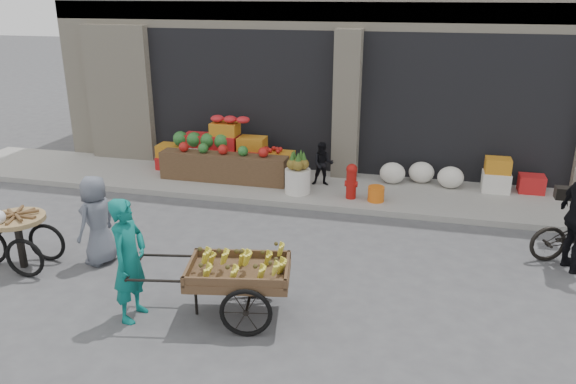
% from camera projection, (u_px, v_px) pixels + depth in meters
% --- Properties ---
extents(ground, '(80.00, 80.00, 0.00)m').
position_uv_depth(ground, '(291.00, 287.00, 8.06)').
color(ground, '#424244').
rests_on(ground, ground).
extents(sidewalk, '(18.00, 2.20, 0.12)m').
position_uv_depth(sidewalk, '(338.00, 190.00, 11.78)').
color(sidewalk, gray).
rests_on(sidewalk, ground).
extents(building, '(14.00, 6.45, 7.00)m').
position_uv_depth(building, '(367.00, 17.00, 14.25)').
color(building, beige).
rests_on(building, ground).
extents(fruit_display, '(3.10, 1.12, 1.24)m').
position_uv_depth(fruit_display, '(230.00, 151.00, 12.40)').
color(fruit_display, red).
rests_on(fruit_display, sidewalk).
extents(pineapple_bin, '(0.52, 0.52, 0.50)m').
position_uv_depth(pineapple_bin, '(298.00, 181.00, 11.39)').
color(pineapple_bin, silver).
rests_on(pineapple_bin, sidewalk).
extents(fire_hydrant, '(0.22, 0.22, 0.71)m').
position_uv_depth(fire_hydrant, '(351.00, 180.00, 11.05)').
color(fire_hydrant, '#A5140F').
rests_on(fire_hydrant, sidewalk).
extents(orange_bucket, '(0.32, 0.32, 0.30)m').
position_uv_depth(orange_bucket, '(376.00, 194.00, 10.97)').
color(orange_bucket, orange).
rests_on(orange_bucket, sidewalk).
extents(right_bay_goods, '(3.35, 0.60, 0.70)m').
position_uv_depth(right_bay_goods, '(468.00, 176.00, 11.61)').
color(right_bay_goods, silver).
rests_on(right_bay_goods, sidewalk).
extents(seated_person, '(0.51, 0.43, 0.93)m').
position_uv_depth(seated_person, '(323.00, 164.00, 11.78)').
color(seated_person, black).
rests_on(seated_person, sidewalk).
extents(banana_cart, '(2.33, 1.28, 0.92)m').
position_uv_depth(banana_cart, '(235.00, 270.00, 7.14)').
color(banana_cart, brown).
rests_on(banana_cart, ground).
extents(vendor_woman, '(0.42, 0.62, 1.64)m').
position_uv_depth(vendor_woman, '(129.00, 260.00, 7.06)').
color(vendor_woman, '#0D6B63').
rests_on(vendor_woman, ground).
extents(tricycle_cart, '(1.44, 0.89, 0.95)m').
position_uv_depth(tricycle_cart, '(18.00, 233.00, 8.46)').
color(tricycle_cart, '#9E7F51').
rests_on(tricycle_cart, ground).
extents(vendor_grey, '(0.59, 0.77, 1.41)m').
position_uv_depth(vendor_grey, '(97.00, 220.00, 8.58)').
color(vendor_grey, slate).
rests_on(vendor_grey, ground).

